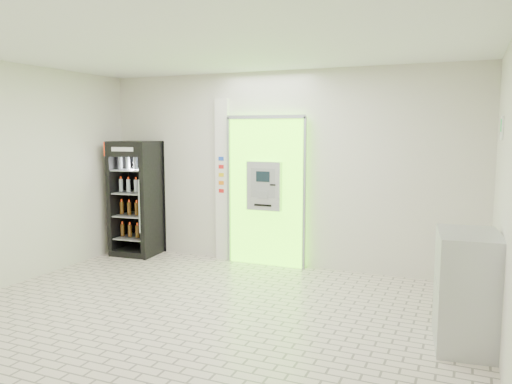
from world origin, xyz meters
The scene contains 7 objects.
ground centered at (0.00, 0.00, 0.00)m, with size 6.00×6.00×0.00m, color beige.
room_shell centered at (0.00, 0.00, 1.84)m, with size 6.00×6.00×6.00m.
atm_assembly centered at (-0.20, 2.41, 1.17)m, with size 1.30×0.24×2.33m.
pillar centered at (-0.98, 2.45, 1.30)m, with size 0.22×0.11×2.60m.
beverage_cooler centered at (-2.48, 2.18, 0.92)m, with size 0.77×0.72×1.92m.
steel_cabinet centered at (2.71, 0.37, 0.56)m, with size 0.66×0.90×1.12m.
exit_sign centered at (2.99, 1.40, 2.12)m, with size 0.02×0.22×0.26m.
Camera 1 is at (2.66, -4.73, 2.09)m, focal length 35.00 mm.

